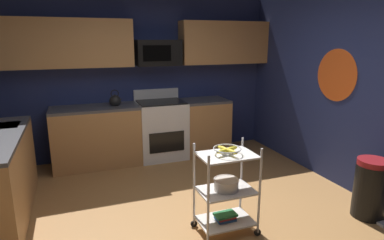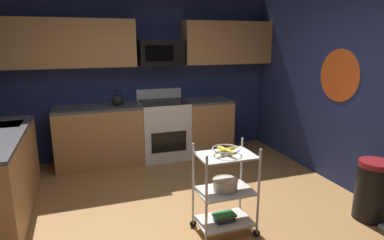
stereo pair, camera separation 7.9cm
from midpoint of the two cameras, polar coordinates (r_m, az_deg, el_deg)
The scene contains 14 objects.
floor at distance 3.65m, azimuth -1.05°, elevation -17.93°, with size 4.40×4.80×0.04m, color #A87542.
wall_back at distance 5.49m, azimuth -9.60°, elevation 7.35°, with size 4.52×0.06×2.60m, color navy.
wall_right at distance 4.42m, azimuth 27.41°, elevation 4.45°, with size 0.06×4.80×2.60m, color navy.
wall_flower_decal at distance 4.68m, azimuth 23.38°, elevation 7.17°, with size 0.68×0.68×0.00m, color #E5591E.
counter_run at distance 4.78m, azimuth -16.33°, elevation -4.27°, with size 3.61×2.44×0.92m.
oven_range at distance 5.39m, azimuth -5.79°, elevation -1.56°, with size 0.76×0.65×1.10m.
upper_cabinets at distance 5.26m, azimuth -10.08°, elevation 13.06°, with size 4.40×0.33×0.70m.
microwave at distance 5.30m, azimuth -6.41°, elevation 11.56°, with size 0.70×0.39×0.40m.
rolling_cart at distance 3.32m, azimuth 5.25°, elevation -12.11°, with size 0.61×0.39×0.91m.
fruit_bowl at distance 3.16m, azimuth 5.42°, elevation -5.19°, with size 0.27×0.27×0.07m.
mixing_bowl_large at distance 3.29m, azimuth 5.29°, elevation -11.07°, with size 0.25×0.25×0.11m.
book_stack at distance 3.46m, azimuth 5.14°, elevation -16.42°, with size 0.23×0.15×0.07m.
kettle at distance 5.14m, azimuth -13.67°, elevation 3.30°, with size 0.21×0.18×0.26m.
trash_can at distance 4.10m, azimuth 28.15°, elevation -10.50°, with size 0.34×0.42×0.66m.
Camera 1 is at (-1.06, -2.92, 1.90)m, focal length 30.61 mm.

